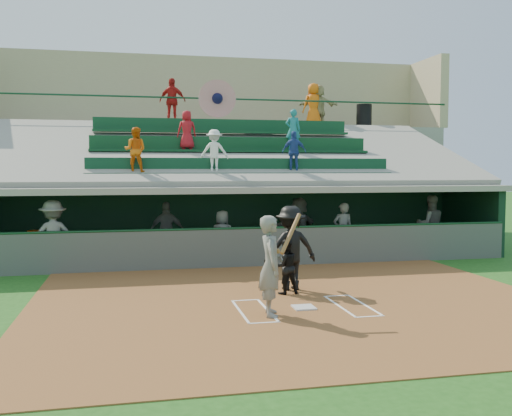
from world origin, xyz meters
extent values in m
plane|color=#1D5016|center=(0.00, 0.00, 0.00)|extent=(100.00, 100.00, 0.00)
cube|color=brown|center=(0.00, 0.50, 0.01)|extent=(11.00, 9.00, 0.02)
cube|color=silver|center=(0.00, 0.00, 0.04)|extent=(0.43, 0.43, 0.03)
cube|color=white|center=(-0.75, 0.00, 0.02)|extent=(0.05, 1.80, 0.01)
cube|color=white|center=(0.75, 0.00, 0.02)|extent=(0.05, 1.80, 0.01)
cube|color=silver|center=(-1.30, 0.00, 0.02)|extent=(0.05, 1.80, 0.01)
cube|color=white|center=(1.30, 0.00, 0.02)|extent=(0.05, 1.80, 0.01)
cube|color=white|center=(-1.02, 0.90, 0.02)|extent=(0.60, 0.05, 0.01)
cube|color=white|center=(1.02, 0.90, 0.02)|extent=(0.60, 0.05, 0.01)
cube|color=silver|center=(-1.02, -0.90, 0.02)|extent=(0.60, 0.05, 0.01)
cube|color=white|center=(1.02, -0.90, 0.02)|extent=(0.60, 0.05, 0.01)
cube|color=gray|center=(0.00, 6.75, 0.02)|extent=(16.00, 3.50, 0.04)
cube|color=gray|center=(0.00, 13.50, 2.30)|extent=(20.00, 3.00, 4.60)
cube|color=#515651|center=(0.00, 5.00, 0.55)|extent=(16.00, 0.06, 1.10)
cylinder|color=#133D1F|center=(0.00, 5.00, 1.12)|extent=(16.00, 0.08, 0.08)
cube|color=black|center=(0.00, 8.50, 1.10)|extent=(16.00, 0.25, 2.20)
cube|color=black|center=(8.00, 6.75, 1.10)|extent=(0.25, 3.50, 2.20)
cube|color=gray|center=(0.00, 6.75, 2.20)|extent=(16.40, 3.90, 0.18)
cube|color=gray|center=(0.00, 10.25, 1.15)|extent=(16.40, 3.50, 2.30)
cube|color=#99968B|center=(0.00, 11.90, 2.30)|extent=(16.40, 0.30, 4.60)
cube|color=gray|center=(0.00, 8.60, 3.45)|extent=(16.40, 6.51, 2.37)
cube|color=#0D3C24|center=(0.00, 6.20, 2.65)|extent=(9.40, 0.42, 0.08)
cube|color=#0C3720|center=(0.00, 6.40, 2.91)|extent=(9.40, 0.06, 0.45)
cube|color=#0C351A|center=(0.00, 8.10, 3.40)|extent=(9.40, 0.42, 0.08)
cube|color=#0D3C1D|center=(0.00, 8.30, 3.66)|extent=(9.40, 0.06, 0.45)
cube|color=#0D3A1C|center=(0.00, 10.00, 4.15)|extent=(9.40, 0.42, 0.08)
cube|color=#0D3D1F|center=(0.00, 10.20, 4.41)|extent=(9.40, 0.06, 0.45)
imported|color=#D9610C|center=(-3.25, 6.30, 3.36)|extent=(0.75, 0.65, 1.33)
imported|color=white|center=(-0.92, 6.30, 3.34)|extent=(0.92, 0.64, 1.30)
imported|color=navy|center=(1.58, 6.30, 3.33)|extent=(0.79, 0.42, 1.29)
imported|color=#A3121A|center=(-1.57, 8.20, 4.08)|extent=(0.66, 0.46, 1.29)
imported|color=#1B7479|center=(2.08, 8.20, 4.14)|extent=(0.58, 0.45, 1.41)
cylinder|color=#133C23|center=(0.00, 12.00, 5.60)|extent=(20.00, 0.07, 0.07)
cylinder|color=#B31B19|center=(0.00, 11.98, 5.60)|extent=(1.50, 0.06, 1.50)
sphere|color=black|center=(0.00, 11.95, 5.60)|extent=(0.44, 0.44, 0.44)
cube|color=tan|center=(0.00, 15.00, 6.20)|extent=(20.00, 0.40, 3.20)
cube|color=tan|center=(10.00, 13.50, 6.20)|extent=(0.40, 3.00, 3.20)
imported|color=#5E615B|center=(-0.78, -0.40, 0.98)|extent=(0.53, 0.74, 1.91)
cylinder|color=olive|center=(-0.43, -0.55, 1.60)|extent=(0.56, 0.54, 0.75)
sphere|color=olive|center=(-0.65, -0.40, 1.25)|extent=(0.10, 0.10, 0.10)
imported|color=black|center=(-0.02, 1.34, 0.63)|extent=(0.63, 0.51, 1.23)
imported|color=black|center=(0.22, 1.79, 0.99)|extent=(1.31, 0.82, 1.94)
cube|color=olive|center=(-0.20, 8.09, 0.24)|extent=(12.51, 6.07, 0.41)
cube|color=white|center=(-6.00, 6.09, 0.36)|extent=(0.80, 0.64, 0.65)
cylinder|color=#E34D0D|center=(-6.07, 6.12, 0.88)|extent=(0.38, 0.38, 0.38)
imported|color=#5B5E58|center=(-5.46, 5.28, 1.00)|extent=(1.36, 0.94, 1.92)
imported|color=#51534E|center=(-2.35, 6.46, 0.93)|extent=(1.07, 0.51, 1.77)
imported|color=#5D605A|center=(-0.76, 5.81, 0.81)|extent=(0.89, 0.78, 1.54)
imported|color=#575A55|center=(1.85, 6.65, 0.97)|extent=(1.75, 1.36, 1.85)
imported|color=#60625D|center=(3.00, 5.76, 0.90)|extent=(0.63, 0.42, 1.72)
imported|color=#5D5F5A|center=(6.19, 6.17, 0.99)|extent=(1.04, 0.87, 1.90)
cylinder|color=black|center=(6.52, 12.60, 5.09)|extent=(0.66, 0.66, 0.99)
imported|color=#B11714|center=(-1.77, 12.13, 5.49)|extent=(1.12, 0.72, 1.78)
imported|color=orange|center=(4.24, 12.72, 5.53)|extent=(0.95, 0.66, 1.85)
imported|color=tan|center=(4.52, 12.81, 5.50)|extent=(1.75, 0.90, 1.80)
camera|label=1|loc=(-3.30, -10.82, 2.82)|focal=40.00mm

